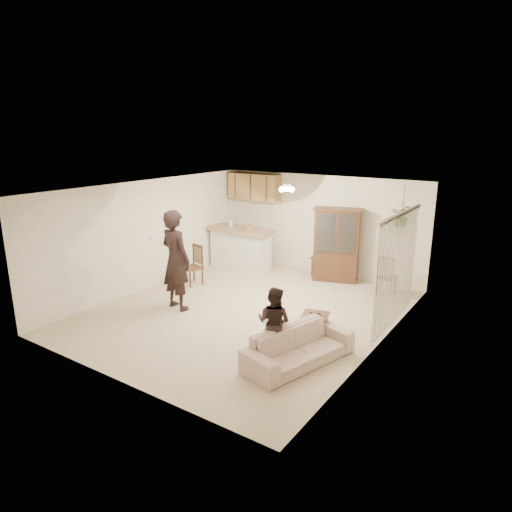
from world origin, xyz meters
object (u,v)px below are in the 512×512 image
Objects in this scene: adult at (176,266)px; china_hutch at (336,245)px; chair_hutch_left at (323,266)px; chair_hutch_right at (386,283)px; child at (274,318)px; chair_bar at (192,274)px; sofa at (299,342)px; side_table at (315,327)px.

china_hutch is at bearing -110.13° from adult.
chair_hutch_left is 1.18× the size of chair_hutch_right.
china_hutch is 0.67m from chair_hutch_left.
chair_hutch_right is (1.71, -0.33, -0.05)m from chair_hutch_left.
adult is at bearing -86.11° from chair_hutch_left.
child is 1.41× the size of chair_bar.
adult is 1.01× the size of china_hutch.
child is 1.46× the size of chair_hutch_right.
chair_bar is 0.88× the size of chair_hutch_left.
chair_bar is at bearing -107.95° from chair_hutch_left.
china_hutch is 3.54m from chair_bar.
sofa is 1.96× the size of chair_bar.
chair_hutch_right is at bearing -29.56° from china_hutch.
adult is at bearing -45.82° from chair_bar.
chair_hutch_right is (4.06, 1.92, -0.01)m from chair_bar.
chair_bar is (-0.75, 1.29, -0.63)m from adult.
chair_hutch_left is at bearing 57.77° from chair_bar.
china_hutch reaches higher than child.
chair_bar is at bearing 164.48° from side_table.
side_table is 0.50× the size of chair_hutch_left.
china_hutch is at bearing -15.41° from chair_hutch_right.
child is 0.75× the size of china_hutch.
side_table is 2.98m from chair_hutch_right.
sofa is 1.05× the size of china_hutch.
side_table is at bearing -1.48° from chair_bar.
sofa is at bearing 84.81° from chair_hutch_right.
chair_bar reaches higher than sofa.
child reaches higher than sofa.
adult reaches higher than chair_hutch_right.
chair_hutch_left is (-1.60, 4.17, -0.06)m from sofa.
child is at bearing -96.55° from china_hutch.
child is 2.48× the size of side_table.
chair_hutch_right is (0.28, 2.97, 0.01)m from side_table.
child is at bearing -46.34° from chair_hutch_left.
sofa is at bearing 177.83° from adult.
chair_hutch_left is at bearing 155.55° from china_hutch.
adult is 4.00m from china_hutch.
chair_bar is (-3.51, 1.96, -0.41)m from child.
side_table is at bearing 81.24° from chair_hutch_right.
china_hutch is 3.30× the size of side_table.
sofa is 4.46m from chair_hutch_left.
chair_hutch_left is (-1.44, 3.30, 0.05)m from side_table.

